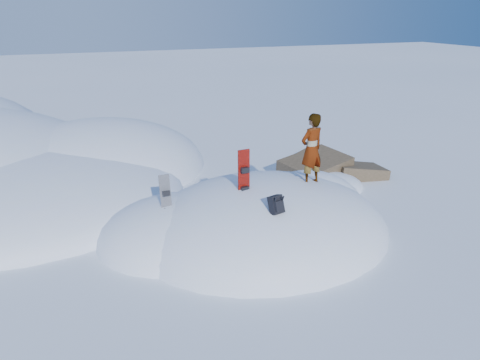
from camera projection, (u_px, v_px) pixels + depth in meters
name	position (u px, v px, depth m)	size (l,w,h in m)	color
ground	(264.00, 234.00, 12.82)	(120.00, 120.00, 0.00)	white
snow_mound	(255.00, 231.00, 12.97)	(8.00, 6.00, 3.00)	white
rock_outcrop	(323.00, 180.00, 16.75)	(4.68, 4.41, 1.68)	brown
snowboard_red	(244.00, 181.00, 11.90)	(0.32, 0.18, 1.72)	red
snowboard_dark	(166.00, 203.00, 11.86)	(0.28, 0.31, 1.47)	black
backpack	(276.00, 205.00, 10.93)	(0.38, 0.44, 0.51)	black
gear_pile	(183.00, 266.00, 11.01)	(0.79, 0.59, 0.22)	black
person	(312.00, 149.00, 12.44)	(0.71, 0.47, 1.95)	slate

